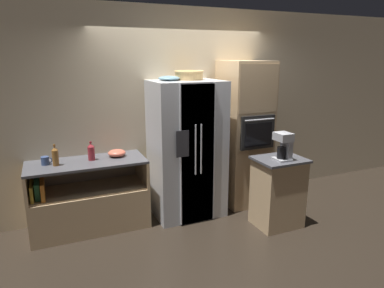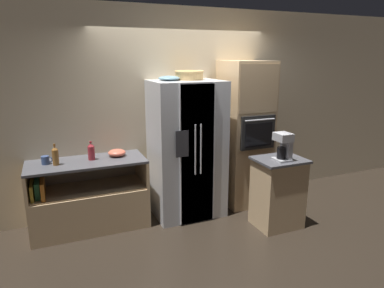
% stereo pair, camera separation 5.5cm
% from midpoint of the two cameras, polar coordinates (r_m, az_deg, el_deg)
% --- Properties ---
extents(ground_plane, '(20.00, 20.00, 0.00)m').
position_cam_midpoint_polar(ground_plane, '(4.92, 0.02, -11.41)').
color(ground_plane, black).
extents(wall_back, '(12.00, 0.06, 2.80)m').
position_cam_midpoint_polar(wall_back, '(4.92, -2.15, 5.71)').
color(wall_back, beige).
rests_on(wall_back, ground_plane).
extents(counter_left, '(1.42, 0.61, 0.89)m').
position_cam_midpoint_polar(counter_left, '(4.60, -17.12, -9.65)').
color(counter_left, tan).
rests_on(counter_left, ground_plane).
extents(refrigerator, '(0.93, 0.76, 1.84)m').
position_cam_midpoint_polar(refrigerator, '(4.63, -1.21, -0.90)').
color(refrigerator, silver).
rests_on(refrigerator, ground_plane).
extents(wall_oven, '(0.63, 0.73, 2.09)m').
position_cam_midpoint_polar(wall_oven, '(5.03, 8.36, 1.66)').
color(wall_oven, tan).
rests_on(wall_oven, ground_plane).
extents(island_counter, '(0.61, 0.50, 0.91)m').
position_cam_midpoint_polar(island_counter, '(4.56, 13.77, -7.77)').
color(island_counter, tan).
rests_on(island_counter, ground_plane).
extents(wicker_basket, '(0.38, 0.38, 0.12)m').
position_cam_midpoint_polar(wicker_basket, '(4.60, -0.85, 11.47)').
color(wicker_basket, tan).
rests_on(wicker_basket, refrigerator).
extents(fruit_bowl, '(0.28, 0.28, 0.06)m').
position_cam_midpoint_polar(fruit_bowl, '(4.46, -4.22, 10.88)').
color(fruit_bowl, '#668C99').
rests_on(fruit_bowl, refrigerator).
extents(bottle_tall, '(0.07, 0.07, 0.26)m').
position_cam_midpoint_polar(bottle_tall, '(4.33, -22.17, -1.88)').
color(bottle_tall, brown).
rests_on(bottle_tall, counter_left).
extents(bottle_short, '(0.08, 0.08, 0.24)m').
position_cam_midpoint_polar(bottle_short, '(4.41, -16.79, -1.22)').
color(bottle_short, maroon).
rests_on(bottle_short, counter_left).
extents(mug, '(0.13, 0.09, 0.10)m').
position_cam_midpoint_polar(mug, '(4.43, -23.57, -2.57)').
color(mug, '#384C7A').
rests_on(mug, counter_left).
extents(mixing_bowl, '(0.22, 0.22, 0.09)m').
position_cam_midpoint_polar(mixing_bowl, '(4.51, -12.76, -1.47)').
color(mixing_bowl, '#DB664C').
rests_on(mixing_bowl, counter_left).
extents(coffee_maker, '(0.18, 0.21, 0.34)m').
position_cam_midpoint_polar(coffee_maker, '(4.30, 14.75, -0.17)').
color(coffee_maker, '#B2B2B7').
rests_on(coffee_maker, island_counter).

